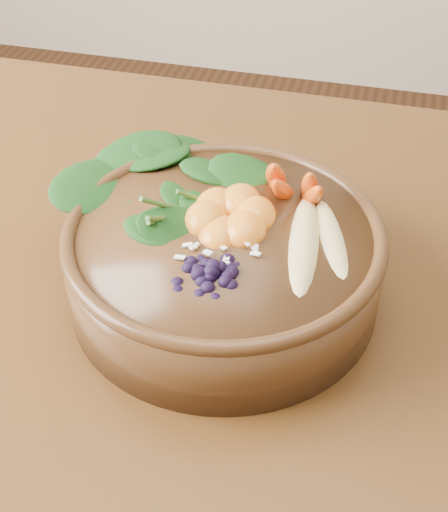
{
  "coord_description": "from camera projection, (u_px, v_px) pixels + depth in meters",
  "views": [
    {
      "loc": [
        -0.0,
        -0.51,
        1.25
      ],
      "look_at": [
        -0.13,
        -0.0,
        0.8
      ],
      "focal_mm": 50.0,
      "sensor_mm": 36.0,
      "label": 1
    }
  ],
  "objects": [
    {
      "name": "kale_heap",
      "position": [
        190.0,
        168.0,
        0.72
      ],
      "size": [
        0.21,
        0.19,
        0.05
      ],
      "primitive_type": null,
      "rotation": [
        0.0,
        0.0,
        0.04
      ],
      "color": "#174514",
      "rests_on": "stoneware_bowl"
    },
    {
      "name": "carrot_cluster",
      "position": [
        296.0,
        153.0,
        0.7
      ],
      "size": [
        0.07,
        0.07,
        0.09
      ],
      "primitive_type": null,
      "rotation": [
        0.0,
        0.0,
        0.04
      ],
      "color": "#E55316",
      "rests_on": "stoneware_bowl"
    },
    {
      "name": "blueberry_pile",
      "position": [
        212.0,
        257.0,
        0.62
      ],
      "size": [
        0.15,
        0.11,
        0.04
      ],
      "primitive_type": null,
      "rotation": [
        0.0,
        0.0,
        0.04
      ],
      "color": "black",
      "rests_on": "stoneware_bowl"
    },
    {
      "name": "mandarin_cluster",
      "position": [
        230.0,
        205.0,
        0.68
      ],
      "size": [
        0.09,
        0.1,
        0.03
      ],
      "primitive_type": null,
      "rotation": [
        0.0,
        0.0,
        0.04
      ],
      "color": "orange",
      "rests_on": "stoneware_bowl"
    },
    {
      "name": "stoneware_bowl",
      "position": [
        224.0,
        264.0,
        0.7
      ],
      "size": [
        0.32,
        0.32,
        0.08
      ],
      "primitive_type": "cylinder",
      "rotation": [
        0.0,
        0.0,
        0.04
      ],
      "color": "#4D3019",
      "rests_on": "dining_table"
    },
    {
      "name": "coconut_flakes",
      "position": [
        222.0,
        241.0,
        0.66
      ],
      "size": [
        0.1,
        0.08,
        0.01
      ],
      "primitive_type": null,
      "rotation": [
        0.0,
        0.0,
        0.04
      ],
      "color": "white",
      "rests_on": "stoneware_bowl"
    },
    {
      "name": "dining_table",
      "position": [
        344.0,
        378.0,
        0.77
      ],
      "size": [
        1.6,
        0.9,
        0.75
      ],
      "color": "#331C0C",
      "rests_on": "ground"
    },
    {
      "name": "banana_halves",
      "position": [
        319.0,
        228.0,
        0.66
      ],
      "size": [
        0.09,
        0.18,
        0.03
      ],
      "rotation": [
        0.0,
        0.0,
        0.04
      ],
      "color": "#E0CC84",
      "rests_on": "stoneware_bowl"
    }
  ]
}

